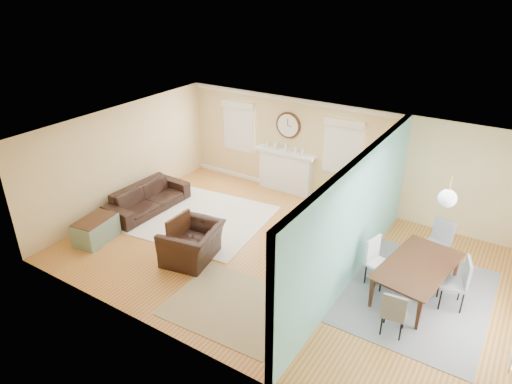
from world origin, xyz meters
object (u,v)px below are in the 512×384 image
eames_chair (192,243)px  dining_table (417,281)px  sofa (148,198)px  green_chair (332,207)px  credenza (359,228)px

eames_chair → dining_table: (4.26, 1.29, -0.05)m
sofa → green_chair: size_ratio=3.29×
dining_table → credenza: bearing=63.5°
green_chair → eames_chair: bearing=60.3°
eames_chair → credenza: 3.61m
sofa → eames_chair: size_ratio=1.88×
dining_table → green_chair: bearing=62.2°
credenza → green_chair: bearing=141.3°
dining_table → eames_chair: bearing=115.8°
eames_chair → green_chair: bearing=140.6°
eames_chair → sofa: bearing=-126.0°
sofa → credenza: credenza is taller
credenza → eames_chair: bearing=-138.1°
eames_chair → dining_table: 4.45m
eames_chair → green_chair: (1.72, 3.18, -0.08)m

